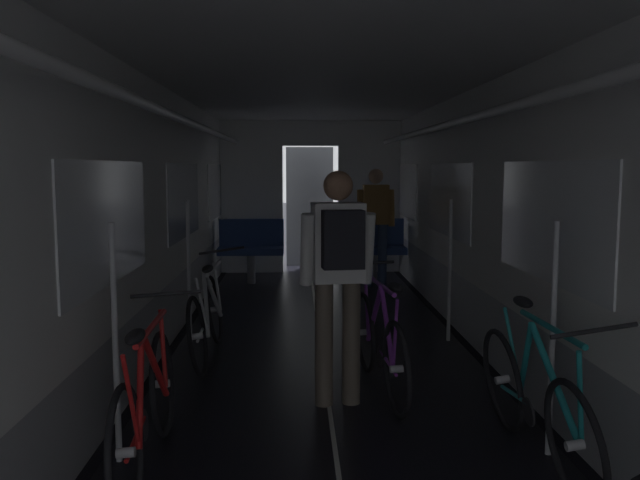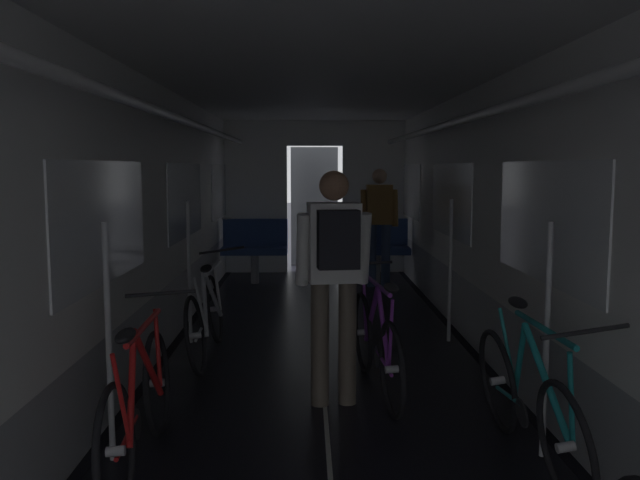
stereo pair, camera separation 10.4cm
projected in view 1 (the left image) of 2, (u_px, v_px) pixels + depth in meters
The scene contains 9 objects.
train_car_shell at pixel (325, 169), 5.20m from camera, with size 3.14×12.34×2.57m.
bench_seat_far_left at pixel (251, 245), 9.73m from camera, with size 0.98×0.51×0.95m.
bench_seat_far_right at pixel (372, 244), 9.80m from camera, with size 0.98×0.51×0.95m.
bicycle_teal at pixel (534, 399), 3.78m from camera, with size 0.44×1.69×0.96m.
bicycle_red at pixel (147, 406), 3.68m from camera, with size 0.44×1.69×0.95m.
bicycle_silver at pixel (207, 317), 5.88m from camera, with size 0.44×1.69×0.96m.
person_cyclist_aisle at pixel (339, 266), 4.64m from camera, with size 0.55×0.42×1.69m.
bicycle_purple_in_aisle at pixel (380, 343), 4.99m from camera, with size 0.44×1.69×0.94m.
person_standing_near_bench at pixel (376, 219), 9.38m from camera, with size 0.53×0.23×1.69m.
Camera 1 is at (-0.23, -1.62, 1.71)m, focal length 36.97 mm.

